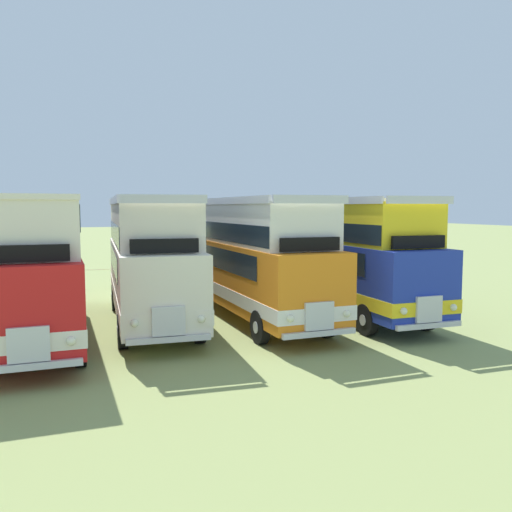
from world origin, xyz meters
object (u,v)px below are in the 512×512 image
at_px(bus_sixth_in_row, 150,258).
at_px(bus_eighth_in_row, 339,252).
at_px(bus_seventh_in_row, 253,256).
at_px(bus_fifth_in_row, 35,260).

xyz_separation_m(bus_sixth_in_row, bus_eighth_in_row, (7.52, -0.17, 0.01)).
distance_m(bus_seventh_in_row, bus_eighth_in_row, 3.78).
bearing_deg(bus_seventh_in_row, bus_sixth_in_row, 172.40).
distance_m(bus_sixth_in_row, bus_seventh_in_row, 3.78).
bearing_deg(bus_fifth_in_row, bus_seventh_in_row, -0.33).
relative_size(bus_sixth_in_row, bus_eighth_in_row, 0.87).
bearing_deg(bus_sixth_in_row, bus_eighth_in_row, -1.30).
bearing_deg(bus_seventh_in_row, bus_fifth_in_row, 179.67).
distance_m(bus_sixth_in_row, bus_eighth_in_row, 7.52).
distance_m(bus_fifth_in_row, bus_seventh_in_row, 7.52).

